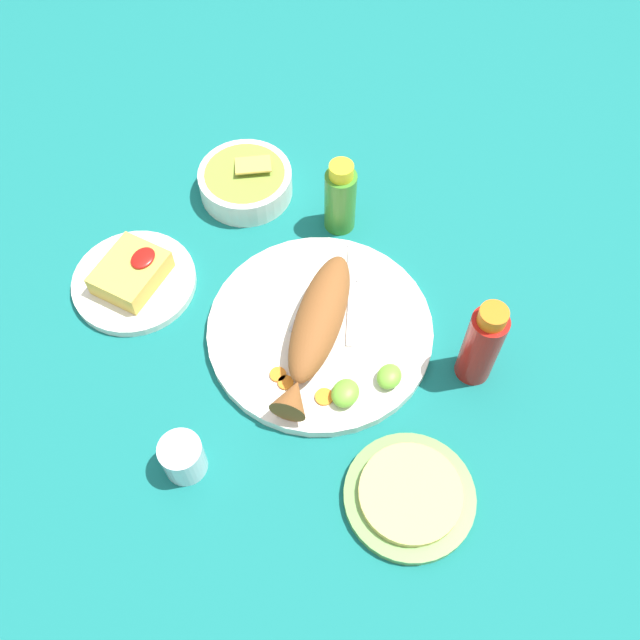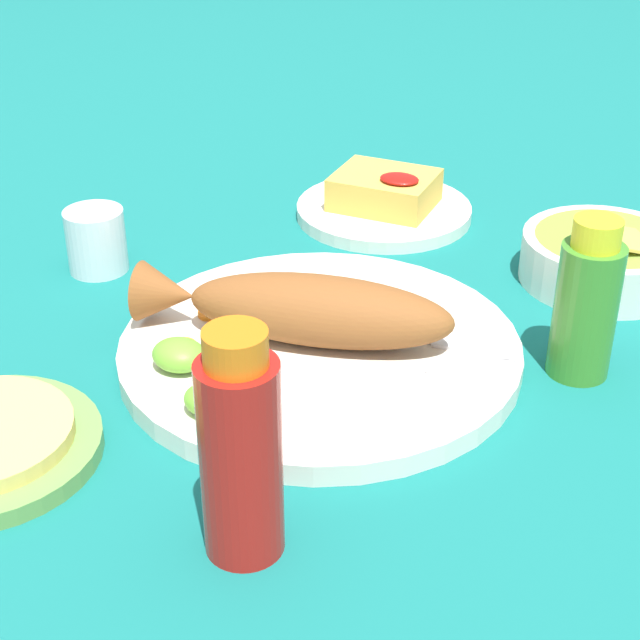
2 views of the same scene
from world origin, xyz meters
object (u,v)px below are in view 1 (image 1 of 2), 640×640
main_plate (320,330)px  hot_sauce_bottle_green (340,198)px  tortilla_plate (409,497)px  fork_far (352,286)px  salt_cup (183,458)px  hot_sauce_bottle_red (482,344)px  side_plate_fries (134,282)px  guacamole_bowl (246,181)px  fork_near (323,278)px  fried_fish (317,327)px

main_plate → hot_sauce_bottle_green: bearing=19.0°
hot_sauce_bottle_green → tortilla_plate: 0.48m
fork_far → salt_cup: 0.36m
hot_sauce_bottle_green → salt_cup: bearing=-179.3°
tortilla_plate → fork_far: bearing=39.5°
hot_sauce_bottle_green → tortilla_plate: bearing=-141.9°
hot_sauce_bottle_red → side_plate_fries: (-0.10, 0.52, -0.07)m
salt_cup → guacamole_bowl: salt_cup is taller
fork_near → guacamole_bowl: (0.11, 0.20, 0.01)m
main_plate → guacamole_bowl: size_ratio=2.16×
fork_far → side_plate_fries: fork_far is taller
hot_sauce_bottle_green → side_plate_fries: hot_sauce_bottle_green is taller
main_plate → guacamole_bowl: (0.19, 0.24, 0.02)m
fried_fish → hot_sauce_bottle_green: size_ratio=2.01×
fork_far → guacamole_bowl: guacamole_bowl is taller
main_plate → fried_fish: 0.04m
side_plate_fries → hot_sauce_bottle_red: bearing=-78.7°
fork_far → hot_sauce_bottle_red: size_ratio=1.09×
fried_fish → fork_near: fried_fish is taller
fried_fish → tortilla_plate: 0.27m
main_plate → guacamole_bowl: bearing=51.7°
hot_sauce_bottle_red → hot_sauce_bottle_green: hot_sauce_bottle_red is taller
hot_sauce_bottle_red → hot_sauce_bottle_green: 0.33m
fork_far → salt_cup: bearing=144.3°
hot_sauce_bottle_red → hot_sauce_bottle_green: (0.15, 0.30, -0.01)m
hot_sauce_bottle_red → guacamole_bowl: 0.49m
fork_far → hot_sauce_bottle_green: hot_sauce_bottle_green is taller
fried_fish → fork_far: fried_fish is taller
hot_sauce_bottle_red → guacamole_bowl: (0.14, 0.47, -0.05)m
main_plate → fork_near: bearing=25.0°
hot_sauce_bottle_red → fork_near: bearing=83.4°
tortilla_plate → hot_sauce_bottle_red: bearing=-1.1°
salt_cup → side_plate_fries: salt_cup is taller
hot_sauce_bottle_green → side_plate_fries: bearing=138.4°
fried_fish → hot_sauce_bottle_green: bearing=7.0°
main_plate → fork_far: size_ratio=1.93×
fork_near → hot_sauce_bottle_red: hot_sauce_bottle_red is taller
hot_sauce_bottle_red → tortilla_plate: (-0.22, 0.00, -0.07)m
main_plate → guacamole_bowl: 0.31m
salt_cup → tortilla_plate: bearing=-70.9°
fork_near → guacamole_bowl: size_ratio=1.19×
main_plate → hot_sauce_bottle_green: size_ratio=2.46×
hot_sauce_bottle_green → tortilla_plate: hot_sauce_bottle_green is taller
fried_fish → fork_far: 0.11m
salt_cup → hot_sauce_bottle_red: bearing=-42.4°
tortilla_plate → salt_cup: bearing=109.1°
fried_fish → fork_far: bearing=-15.1°
fried_fish → tortilla_plate: fried_fish is taller
salt_cup → tortilla_plate: (0.10, -0.29, -0.02)m
hot_sauce_bottle_red → guacamole_bowl: size_ratio=1.02×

